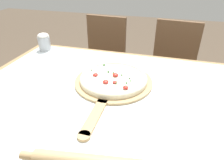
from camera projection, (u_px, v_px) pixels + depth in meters
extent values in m
cube|color=#A87F51|center=(106.00, 95.00, 0.98)|extent=(1.41, 1.04, 0.03)
cylinder|color=#A87F51|center=(51.00, 90.00, 1.71)|extent=(0.06, 0.06, 0.73)
cylinder|color=#A87F51|center=(214.00, 118.00, 1.41)|extent=(0.06, 0.06, 0.73)
cube|color=silver|center=(106.00, 92.00, 0.97)|extent=(1.33, 0.96, 0.00)
cylinder|color=tan|center=(114.00, 81.00, 1.05)|extent=(0.41, 0.41, 0.01)
cube|color=tan|center=(95.00, 116.00, 0.81)|extent=(0.04, 0.22, 0.01)
cylinder|color=tan|center=(84.00, 136.00, 0.72)|extent=(0.05, 0.05, 0.01)
cylinder|color=beige|center=(114.00, 79.00, 1.04)|extent=(0.35, 0.35, 0.02)
torus|color=beige|center=(114.00, 78.00, 1.04)|extent=(0.35, 0.35, 0.02)
cylinder|color=white|center=(114.00, 77.00, 1.04)|extent=(0.31, 0.31, 0.00)
ellipsoid|color=red|center=(115.00, 75.00, 1.04)|extent=(0.03, 0.03, 0.01)
ellipsoid|color=red|center=(115.00, 82.00, 0.98)|extent=(0.02, 0.02, 0.01)
ellipsoid|color=red|center=(95.00, 75.00, 1.05)|extent=(0.03, 0.03, 0.01)
ellipsoid|color=red|center=(126.00, 87.00, 0.94)|extent=(0.03, 0.03, 0.01)
ellipsoid|color=red|center=(106.00, 82.00, 0.98)|extent=(0.03, 0.03, 0.01)
cube|color=#387533|center=(126.00, 83.00, 0.98)|extent=(0.01, 0.01, 0.01)
cube|color=#387533|center=(130.00, 78.00, 1.02)|extent=(0.01, 0.01, 0.01)
cube|color=#387533|center=(92.00, 70.00, 1.10)|extent=(0.01, 0.01, 0.01)
cube|color=#387533|center=(113.00, 73.00, 1.07)|extent=(0.01, 0.01, 0.01)
cube|color=#387533|center=(116.00, 83.00, 0.98)|extent=(0.01, 0.01, 0.01)
cube|color=#387533|center=(115.00, 77.00, 1.04)|extent=(0.01, 0.01, 0.01)
cube|color=#387533|center=(108.00, 72.00, 1.08)|extent=(0.01, 0.01, 0.01)
cube|color=#387533|center=(131.00, 81.00, 1.00)|extent=(0.00, 0.01, 0.01)
cube|color=#387533|center=(104.00, 65.00, 1.15)|extent=(0.01, 0.01, 0.01)
cube|color=#387533|center=(122.00, 75.00, 1.05)|extent=(0.01, 0.01, 0.01)
cylinder|color=tan|center=(28.00, 155.00, 0.62)|extent=(0.05, 0.03, 0.03)
cube|color=brown|center=(100.00, 69.00, 1.88)|extent=(0.43, 0.43, 0.02)
cube|color=brown|center=(106.00, 39.00, 1.91)|extent=(0.38, 0.06, 0.44)
cylinder|color=brown|center=(79.00, 95.00, 1.92)|extent=(0.04, 0.04, 0.43)
cylinder|color=brown|center=(110.00, 101.00, 1.82)|extent=(0.04, 0.04, 0.43)
cylinder|color=brown|center=(93.00, 79.00, 2.18)|extent=(0.04, 0.04, 0.43)
cylinder|color=brown|center=(121.00, 84.00, 2.08)|extent=(0.04, 0.04, 0.43)
cube|color=brown|center=(169.00, 78.00, 1.73)|extent=(0.44, 0.44, 0.02)
cube|color=brown|center=(176.00, 46.00, 1.76)|extent=(0.38, 0.08, 0.44)
cylinder|color=brown|center=(145.00, 105.00, 1.77)|extent=(0.04, 0.04, 0.43)
cylinder|color=brown|center=(182.00, 114.00, 1.67)|extent=(0.04, 0.04, 0.43)
cylinder|color=brown|center=(152.00, 87.00, 2.03)|extent=(0.04, 0.04, 0.43)
cylinder|color=brown|center=(185.00, 94.00, 1.93)|extent=(0.04, 0.04, 0.43)
cylinder|color=#B2B7BC|center=(44.00, 43.00, 1.43)|extent=(0.08, 0.08, 0.09)
ellipsoid|color=white|center=(43.00, 36.00, 1.40)|extent=(0.08, 0.08, 0.04)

